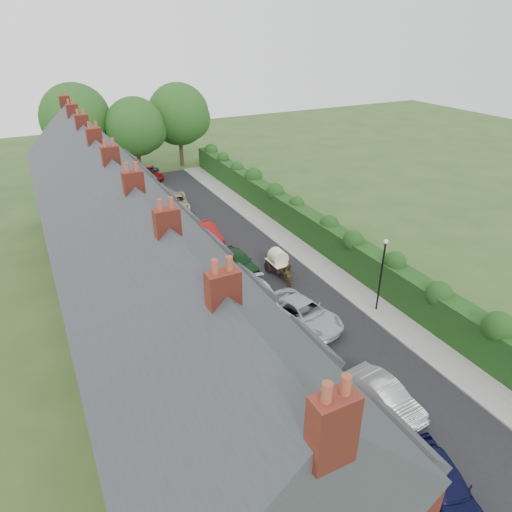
{
  "coord_description": "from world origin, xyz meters",
  "views": [
    {
      "loc": [
        -14.92,
        -14.65,
        16.94
      ],
      "look_at": [
        -2.03,
        10.71,
        2.2
      ],
      "focal_mm": 32.0,
      "sensor_mm": 36.0,
      "label": 1
    }
  ],
  "objects_px": {
    "car_silver_a": "(385,395)",
    "horse_cart": "(278,260)",
    "lamppost": "(382,266)",
    "car_silver_b": "(303,313)",
    "car_grey": "(168,196)",
    "horse": "(290,276)",
    "car_green": "(238,261)",
    "car_beige": "(176,202)",
    "car_black": "(154,174)",
    "car_red": "(206,233)",
    "car_white": "(263,298)",
    "car_navy": "(443,483)"
  },
  "relations": [
    {
      "from": "car_navy",
      "to": "horse",
      "type": "relative_size",
      "value": 2.67
    },
    {
      "from": "car_grey",
      "to": "horse_cart",
      "type": "bearing_deg",
      "value": -95.99
    },
    {
      "from": "car_green",
      "to": "horse_cart",
      "type": "relative_size",
      "value": 1.55
    },
    {
      "from": "car_green",
      "to": "car_beige",
      "type": "height_order",
      "value": "car_green"
    },
    {
      "from": "car_red",
      "to": "horse",
      "type": "height_order",
      "value": "car_red"
    },
    {
      "from": "car_green",
      "to": "horse",
      "type": "height_order",
      "value": "car_green"
    },
    {
      "from": "horse",
      "to": "lamppost",
      "type": "bearing_deg",
      "value": 136.42
    },
    {
      "from": "car_black",
      "to": "car_silver_b",
      "type": "bearing_deg",
      "value": -74.9
    },
    {
      "from": "car_silver_b",
      "to": "car_silver_a",
      "type": "bearing_deg",
      "value": -104.33
    },
    {
      "from": "car_silver_b",
      "to": "car_red",
      "type": "distance_m",
      "value": 14.09
    },
    {
      "from": "car_beige",
      "to": "car_grey",
      "type": "xyz_separation_m",
      "value": [
        -0.22,
        2.0,
        0.02
      ]
    },
    {
      "from": "car_green",
      "to": "car_black",
      "type": "xyz_separation_m",
      "value": [
        0.35,
        24.65,
        -0.06
      ]
    },
    {
      "from": "car_red",
      "to": "horse_cart",
      "type": "height_order",
      "value": "horse_cart"
    },
    {
      "from": "car_silver_b",
      "to": "car_beige",
      "type": "bearing_deg",
      "value": 79.33
    },
    {
      "from": "car_navy",
      "to": "car_white",
      "type": "relative_size",
      "value": 0.94
    },
    {
      "from": "lamppost",
      "to": "horse",
      "type": "distance_m",
      "value": 6.9
    },
    {
      "from": "car_red",
      "to": "car_black",
      "type": "distance_m",
      "value": 18.72
    },
    {
      "from": "car_grey",
      "to": "horse",
      "type": "relative_size",
      "value": 3.05
    },
    {
      "from": "car_silver_b",
      "to": "car_grey",
      "type": "relative_size",
      "value": 1.09
    },
    {
      "from": "car_navy",
      "to": "car_silver_a",
      "type": "relative_size",
      "value": 1.03
    },
    {
      "from": "car_silver_a",
      "to": "horse_cart",
      "type": "height_order",
      "value": "horse_cart"
    },
    {
      "from": "car_red",
      "to": "car_black",
      "type": "relative_size",
      "value": 1.15
    },
    {
      "from": "car_navy",
      "to": "horse",
      "type": "distance_m",
      "value": 17.13
    },
    {
      "from": "car_red",
      "to": "car_beige",
      "type": "bearing_deg",
      "value": 87.96
    },
    {
      "from": "car_white",
      "to": "car_black",
      "type": "bearing_deg",
      "value": 94.93
    },
    {
      "from": "car_silver_a",
      "to": "car_silver_b",
      "type": "bearing_deg",
      "value": 82.58
    },
    {
      "from": "horse",
      "to": "car_black",
      "type": "bearing_deg",
      "value": -71.46
    },
    {
      "from": "car_silver_a",
      "to": "car_black",
      "type": "xyz_separation_m",
      "value": [
        -0.14,
        40.49,
        -0.03
      ]
    },
    {
      "from": "car_grey",
      "to": "lamppost",
      "type": "bearing_deg",
      "value": -91.08
    },
    {
      "from": "car_navy",
      "to": "car_beige",
      "type": "bearing_deg",
      "value": 103.81
    },
    {
      "from": "car_beige",
      "to": "car_grey",
      "type": "relative_size",
      "value": 1.02
    },
    {
      "from": "lamppost",
      "to": "car_green",
      "type": "relative_size",
      "value": 1.2
    },
    {
      "from": "car_grey",
      "to": "car_black",
      "type": "bearing_deg",
      "value": 69.6
    },
    {
      "from": "car_black",
      "to": "horse",
      "type": "bearing_deg",
      "value": -71.45
    },
    {
      "from": "car_beige",
      "to": "car_white",
      "type": "bearing_deg",
      "value": -80.23
    },
    {
      "from": "car_grey",
      "to": "horse",
      "type": "distance_m",
      "value": 20.17
    },
    {
      "from": "lamppost",
      "to": "horse",
      "type": "height_order",
      "value": "lamppost"
    },
    {
      "from": "car_beige",
      "to": "horse_cart",
      "type": "distance_m",
      "value": 16.41
    },
    {
      "from": "car_navy",
      "to": "car_silver_b",
      "type": "distance_m",
      "value": 12.52
    },
    {
      "from": "car_silver_a",
      "to": "car_red",
      "type": "xyz_separation_m",
      "value": [
        -0.82,
        21.78,
        0.04
      ]
    },
    {
      "from": "lamppost",
      "to": "horse_cart",
      "type": "height_order",
      "value": "lamppost"
    },
    {
      "from": "car_green",
      "to": "car_beige",
      "type": "xyz_separation_m",
      "value": [
        -0.25,
        14.28,
        -0.03
      ]
    },
    {
      "from": "car_navy",
      "to": "car_beige",
      "type": "distance_m",
      "value": 34.84
    },
    {
      "from": "lamppost",
      "to": "car_silver_b",
      "type": "distance_m",
      "value": 5.73
    },
    {
      "from": "car_beige",
      "to": "horse_cart",
      "type": "height_order",
      "value": "horse_cart"
    },
    {
      "from": "car_green",
      "to": "car_grey",
      "type": "height_order",
      "value": "car_green"
    },
    {
      "from": "car_black",
      "to": "horse_cart",
      "type": "distance_m",
      "value": 26.64
    },
    {
      "from": "car_navy",
      "to": "car_grey",
      "type": "distance_m",
      "value": 36.84
    },
    {
      "from": "car_navy",
      "to": "car_white",
      "type": "xyz_separation_m",
      "value": [
        0.0,
        15.16,
        -0.07
      ]
    },
    {
      "from": "car_silver_a",
      "to": "car_red",
      "type": "distance_m",
      "value": 21.79
    }
  ]
}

